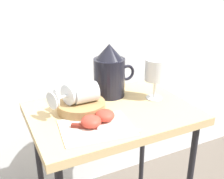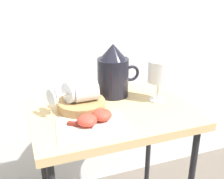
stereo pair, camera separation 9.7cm
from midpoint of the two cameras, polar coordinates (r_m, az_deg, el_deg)
name	(u,v)px [view 1 (the left image)]	position (r m, az deg, el deg)	size (l,w,h in m)	color
table	(112,127)	(1.04, -2.70, -7.93)	(0.59, 0.42, 0.70)	tan
linen_napkin	(96,127)	(0.89, -6.43, -7.91)	(0.23, 0.17, 0.00)	silver
basket_tray	(81,106)	(1.00, -9.19, -3.52)	(0.17, 0.17, 0.04)	#AD8451
pitcher	(110,75)	(1.10, -3.05, 2.93)	(0.18, 0.13, 0.21)	black
wine_glass_upright	(156,72)	(1.06, 6.47, 3.57)	(0.08, 0.08, 0.16)	silver
wine_glass_tipped_near	(84,93)	(0.98, -8.68, -0.74)	(0.15, 0.07, 0.07)	silver
wine_glass_tipped_far	(74,93)	(0.98, -10.64, -0.72)	(0.15, 0.11, 0.07)	silver
apple_half_left	(91,121)	(0.89, -7.51, -6.66)	(0.07, 0.07, 0.04)	#CC3D2D
apple_half_right	(105,115)	(0.92, -4.52, -5.45)	(0.07, 0.07, 0.04)	#CC3D2D
knife	(95,127)	(0.88, -6.75, -7.88)	(0.19, 0.13, 0.01)	silver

